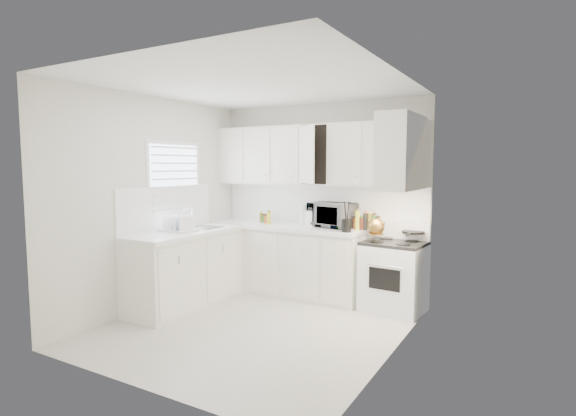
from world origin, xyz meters
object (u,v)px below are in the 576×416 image
Objects in this scene: stove at (394,267)px; tea_kettle at (376,225)px; utensil_crock at (347,216)px; dish_rack at (179,222)px; rice_cooker at (313,217)px; microwave at (332,212)px.

tea_kettle reaches higher than stove.
stove is 0.83m from utensil_crock.
tea_kettle is 2.40m from dish_rack.
stove is 2.64× the size of dish_rack.
dish_rack is at bearing -140.67° from tea_kettle.
utensil_crock is at bearing -33.41° from rice_cooker.
utensil_crock is (-0.37, -0.02, 0.09)m from tea_kettle.
dish_rack is (-1.82, -0.98, -0.08)m from utensil_crock.
stove is 2.80× the size of utensil_crock.
dish_rack is at bearing -137.58° from rice_cooker.
microwave is 1.98m from dish_rack.
dish_rack reaches higher than tea_kettle.
tea_kettle is 0.43× the size of microwave.
dish_rack is at bearing -151.71° from utensil_crock.
rice_cooker reaches higher than stove.
stove is 2.68m from dish_rack.
rice_cooker is (-0.26, -0.02, -0.08)m from microwave.
stove is at bearing 18.48° from utensil_crock.
utensil_crock reaches higher than tea_kettle.
tea_kettle is at bearing -11.10° from microwave.
stove is at bearing 2.90° from microwave.
dish_rack reaches higher than stove.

